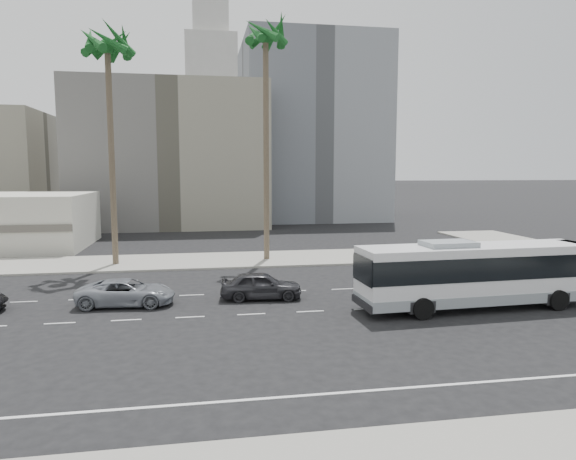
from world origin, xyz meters
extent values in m
plane|color=black|center=(0.00, 0.00, 0.00)|extent=(700.00, 700.00, 0.00)
cube|color=gray|center=(0.00, 15.50, 0.07)|extent=(120.00, 7.00, 0.15)
cube|color=slate|center=(-12.00, 45.00, 9.00)|extent=(24.00, 18.00, 18.00)
cube|color=slate|center=(8.00, 52.00, 13.00)|extent=(20.00, 20.00, 26.00)
cube|color=silver|center=(-2.00, 250.00, 22.00)|extent=(42.00, 42.00, 44.00)
cube|color=silver|center=(-2.00, 250.00, 60.00)|extent=(26.00, 26.00, 32.00)
cube|color=silver|center=(-2.00, 250.00, 92.00)|extent=(18.00, 18.00, 32.00)
cube|color=slate|center=(45.00, 230.00, 35.00)|extent=(26.00, 26.00, 70.00)
cube|color=slate|center=(70.00, 260.00, 30.00)|extent=(22.00, 22.00, 60.00)
cube|color=silver|center=(5.59, -0.71, 1.91)|extent=(12.44, 3.30, 2.76)
cube|color=black|center=(5.59, -0.71, 2.28)|extent=(12.50, 3.36, 1.17)
cube|color=gray|center=(5.59, -0.71, 0.69)|extent=(12.46, 3.34, 0.53)
cube|color=gray|center=(4.00, -0.71, 3.40)|extent=(2.63, 1.82, 0.32)
cylinder|color=black|center=(9.52, -2.07, 0.53)|extent=(1.06, 0.32, 1.06)
cylinder|color=black|center=(9.52, 0.65, 0.53)|extent=(1.06, 0.32, 1.06)
cylinder|color=black|center=(1.98, -2.07, 0.53)|extent=(1.06, 0.32, 1.06)
cylinder|color=black|center=(1.98, 0.65, 0.53)|extent=(1.06, 0.32, 1.06)
imported|color=#2C2C30|center=(-5.15, 3.01, 0.77)|extent=(2.21, 4.65, 1.54)
imported|color=gray|center=(-12.37, 2.87, 0.70)|extent=(2.71, 5.21, 1.40)
cylinder|color=brown|center=(-3.29, 15.12, 8.54)|extent=(0.47, 0.47, 17.08)
cylinder|color=brown|center=(-14.81, 14.91, 7.92)|extent=(0.50, 0.50, 15.84)
camera|label=1|loc=(-8.34, -24.59, 7.09)|focal=31.71mm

